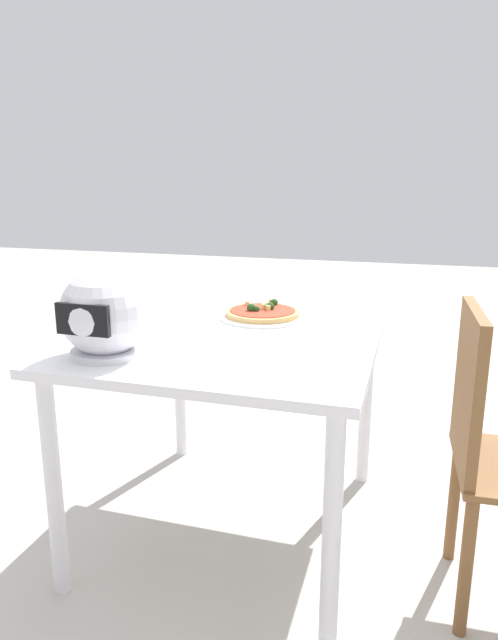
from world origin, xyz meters
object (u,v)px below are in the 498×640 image
motorcycle_helmet (105,315)px  chair_side (498,445)px  pizza (263,312)px  dining_table (234,357)px

motorcycle_helmet → chair_side: bearing=-169.2°
chair_side → pizza: bearing=-24.1°
dining_table → motorcycle_helmet: (0.28, 0.34, 0.21)m
pizza → motorcycle_helmet: motorcycle_helmet is taller
pizza → chair_side: 0.91m
pizza → motorcycle_helmet: (0.32, 0.57, 0.10)m
dining_table → pizza: pizza is taller
dining_table → pizza: 0.26m
dining_table → chair_side: chair_side is taller
dining_table → chair_side: size_ratio=1.17×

